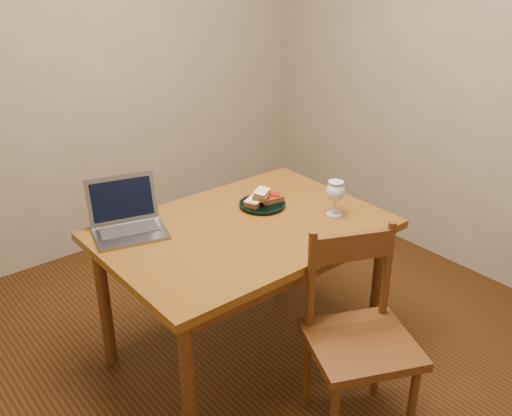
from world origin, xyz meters
TOP-DOWN VIEW (x-y plane):
  - floor at (0.00, 0.00)m, footprint 3.20×3.20m
  - back_wall at (0.00, 1.61)m, footprint 3.20×0.02m
  - right_wall at (1.61, 0.00)m, footprint 0.02×3.20m
  - table at (-0.06, 0.04)m, footprint 1.30×0.90m
  - chair at (0.03, -0.62)m, footprint 0.56×0.55m
  - plate at (0.15, 0.15)m, footprint 0.23×0.23m
  - sandwich_cheese at (0.11, 0.17)m, footprint 0.13×0.11m
  - sandwich_tomato at (0.20, 0.14)m, footprint 0.13×0.09m
  - sandwich_top at (0.15, 0.16)m, footprint 0.13×0.12m
  - milk_glass at (0.36, -0.14)m, footprint 0.09×0.09m
  - laptop at (-0.49, 0.36)m, footprint 0.38×0.37m

SIDE VIEW (x-z plane):
  - floor at x=0.00m, z-range -0.02..0.00m
  - chair at x=0.03m, z-range 0.27..0.72m
  - table at x=-0.06m, z-range 0.28..1.02m
  - plate at x=0.15m, z-range 0.74..0.76m
  - sandwich_cheese at x=0.11m, z-range 0.76..0.80m
  - sandwich_tomato at x=0.20m, z-range 0.76..0.80m
  - laptop at x=-0.49m, z-range 0.69..0.92m
  - sandwich_top at x=0.15m, z-range 0.79..0.82m
  - milk_glass at x=0.36m, z-range 0.74..0.92m
  - back_wall at x=0.00m, z-range 0.00..2.60m
  - right_wall at x=1.61m, z-range 0.00..2.60m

